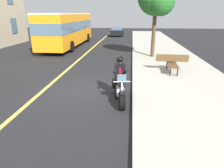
# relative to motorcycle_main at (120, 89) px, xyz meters

# --- Properties ---
(ground_plane) EXTENTS (80.00, 80.00, 0.00)m
(ground_plane) POSITION_rel_motorcycle_main_xyz_m (-0.86, -1.50, -0.45)
(ground_plane) COLOR black
(sidewalk_curb) EXTENTS (60.00, 5.00, 0.15)m
(sidewalk_curb) POSITION_rel_motorcycle_main_xyz_m (-0.86, 3.00, -0.38)
(sidewalk_curb) COLOR #B2ADA0
(sidewalk_curb) RESTS_ON ground_plane
(lane_center_stripe) EXTENTS (60.00, 0.16, 0.01)m
(lane_center_stripe) POSITION_rel_motorcycle_main_xyz_m (-0.86, -3.50, -0.45)
(lane_center_stripe) COLOR #E5DB4C
(lane_center_stripe) RESTS_ON ground_plane
(motorcycle_main) EXTENTS (2.22, 0.79, 1.26)m
(motorcycle_main) POSITION_rel_motorcycle_main_xyz_m (0.00, 0.00, 0.00)
(motorcycle_main) COLOR black
(motorcycle_main) RESTS_ON ground_plane
(rider_main) EXTENTS (0.68, 0.61, 1.74)m
(rider_main) POSITION_rel_motorcycle_main_xyz_m (-0.19, -0.03, 0.58)
(rider_main) COLOR black
(rider_main) RESTS_ON ground_plane
(bus_near) EXTENTS (11.05, 2.70, 3.30)m
(bus_near) POSITION_rel_motorcycle_main_xyz_m (-13.08, -6.14, 1.42)
(bus_near) COLOR orange
(bus_near) RESTS_ON ground_plane
(car_silver) EXTENTS (4.60, 1.92, 1.40)m
(car_silver) POSITION_rel_motorcycle_main_xyz_m (-24.28, -1.93, 0.24)
(car_silver) COLOR black
(car_silver) RESTS_ON ground_plane
(bench_sidewalk) EXTENTS (1.82, 1.80, 0.95)m
(bench_sidewalk) POSITION_rel_motorcycle_main_xyz_m (-3.84, 2.70, 0.26)
(bench_sidewalk) COLOR brown
(bench_sidewalk) RESTS_ON sidewalk_curb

